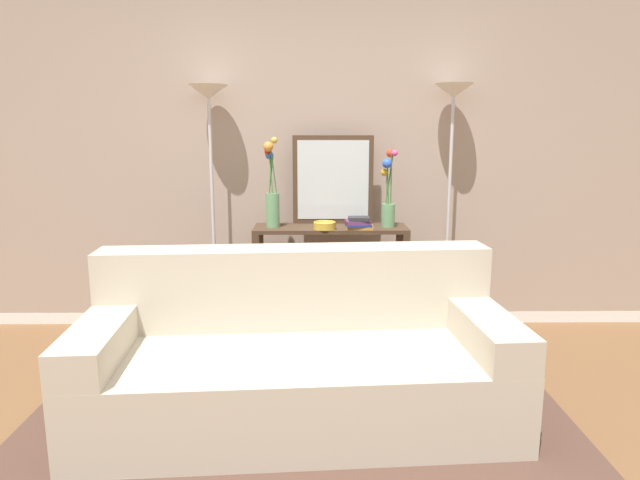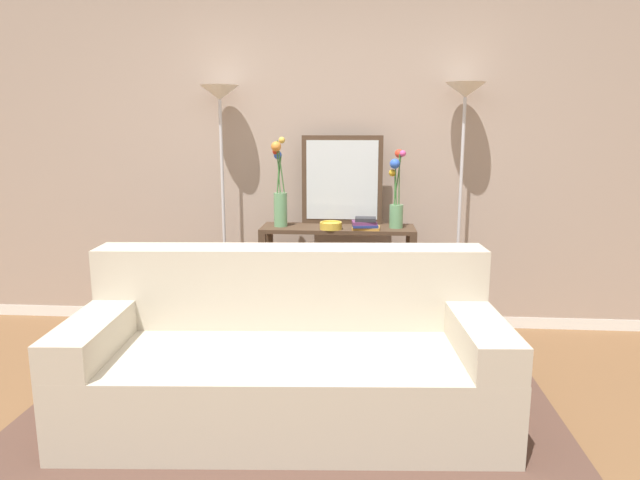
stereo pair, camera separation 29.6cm
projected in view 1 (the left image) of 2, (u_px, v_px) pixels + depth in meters
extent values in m
cube|color=white|center=(304.00, 315.00, 4.60)|extent=(12.00, 0.15, 0.09)
cube|color=tan|center=(303.00, 147.00, 4.34)|extent=(12.00, 0.14, 2.63)
cube|color=#51382D|center=(298.00, 429.00, 2.91)|extent=(2.92, 1.89, 0.01)
cube|color=#BCB29E|center=(298.00, 384.00, 2.97)|extent=(2.27, 1.10, 0.42)
cube|color=#BCB29E|center=(295.00, 287.00, 3.23)|extent=(2.22, 0.41, 0.46)
cube|color=#BCB29E|center=(106.00, 375.00, 2.88)|extent=(0.30, 0.97, 0.60)
cube|color=#BCB29E|center=(480.00, 363.00, 3.03)|extent=(0.30, 0.97, 0.60)
cube|color=#473323|center=(330.00, 228.00, 4.08)|extent=(1.11, 0.35, 0.03)
cube|color=#473323|center=(330.00, 318.00, 4.21)|extent=(1.02, 0.30, 0.01)
cube|color=#473323|center=(257.00, 290.00, 4.00)|extent=(0.05, 0.05, 0.82)
cube|color=#473323|center=(405.00, 290.00, 4.02)|extent=(0.05, 0.05, 0.82)
cube|color=#473323|center=(261.00, 279.00, 4.30)|extent=(0.05, 0.05, 0.82)
cube|color=#473323|center=(399.00, 279.00, 4.31)|extent=(0.05, 0.05, 0.82)
cylinder|color=silver|center=(217.00, 330.00, 4.34)|extent=(0.26, 0.26, 0.02)
cylinder|color=silver|center=(213.00, 219.00, 4.17)|extent=(0.02, 0.02, 1.73)
cone|color=silver|center=(208.00, 92.00, 4.00)|extent=(0.28, 0.28, 0.10)
cylinder|color=silver|center=(443.00, 330.00, 4.36)|extent=(0.26, 0.26, 0.02)
cylinder|color=silver|center=(448.00, 218.00, 4.19)|extent=(0.02, 0.02, 1.74)
cone|color=silver|center=(454.00, 91.00, 4.01)|extent=(0.28, 0.28, 0.10)
cube|color=#473323|center=(333.00, 180.00, 4.16)|extent=(0.60, 0.02, 0.65)
cube|color=silver|center=(333.00, 180.00, 4.15)|extent=(0.53, 0.01, 0.58)
cylinder|color=#669E6B|center=(273.00, 210.00, 4.03)|extent=(0.10, 0.10, 0.24)
cylinder|color=#3D7538|center=(271.00, 174.00, 4.00)|extent=(0.04, 0.03, 0.27)
sphere|color=blue|center=(269.00, 155.00, 3.99)|extent=(0.06, 0.06, 0.06)
cylinder|color=#3D7538|center=(271.00, 170.00, 3.97)|extent=(0.03, 0.03, 0.33)
sphere|color=orange|center=(268.00, 147.00, 3.92)|extent=(0.07, 0.07, 0.07)
cylinder|color=#3D7538|center=(273.00, 167.00, 3.96)|extent=(0.05, 0.04, 0.37)
sphere|color=gold|center=(274.00, 140.00, 3.91)|extent=(0.05, 0.05, 0.05)
cylinder|color=#3D7538|center=(270.00, 172.00, 3.99)|extent=(0.03, 0.04, 0.29)
sphere|color=red|center=(268.00, 151.00, 3.97)|extent=(0.05, 0.05, 0.05)
cylinder|color=#669E6B|center=(388.00, 215.00, 4.05)|extent=(0.10, 0.10, 0.17)
cylinder|color=#3D7538|center=(387.00, 188.00, 4.01)|extent=(0.01, 0.04, 0.23)
sphere|color=gold|center=(384.00, 172.00, 3.99)|extent=(0.05, 0.05, 0.05)
cylinder|color=#3D7538|center=(391.00, 179.00, 4.00)|extent=(0.02, 0.04, 0.36)
sphere|color=#DC4990|center=(395.00, 153.00, 3.96)|extent=(0.04, 0.04, 0.04)
cylinder|color=#3D7538|center=(389.00, 179.00, 4.01)|extent=(0.05, 0.02, 0.36)
sphere|color=red|center=(390.00, 153.00, 4.00)|extent=(0.06, 0.06, 0.06)
cylinder|color=#3D7538|center=(388.00, 184.00, 4.00)|extent=(0.02, 0.02, 0.29)
sphere|color=blue|center=(387.00, 163.00, 3.95)|extent=(0.07, 0.07, 0.07)
cylinder|color=gold|center=(325.00, 226.00, 3.97)|extent=(0.16, 0.16, 0.04)
torus|color=gold|center=(325.00, 222.00, 3.96)|extent=(0.16, 0.16, 0.01)
cube|color=#B77F33|center=(359.00, 227.00, 3.98)|extent=(0.20, 0.16, 0.02)
cube|color=navy|center=(358.00, 225.00, 3.97)|extent=(0.19, 0.15, 0.02)
cube|color=#6B3360|center=(358.00, 222.00, 3.97)|extent=(0.18, 0.15, 0.02)
cube|color=#2D2D33|center=(359.00, 219.00, 3.96)|extent=(0.15, 0.12, 0.03)
cube|color=slate|center=(273.00, 330.00, 4.22)|extent=(0.06, 0.18, 0.12)
cube|color=#6B3360|center=(280.00, 331.00, 4.22)|extent=(0.04, 0.17, 0.10)
cube|color=tan|center=(287.00, 329.00, 4.22)|extent=(0.05, 0.14, 0.13)
cube|color=#236033|center=(294.00, 330.00, 4.22)|extent=(0.05, 0.17, 0.11)
cube|color=#2D2D33|center=(299.00, 329.00, 4.22)|extent=(0.03, 0.17, 0.13)
cube|color=#BC3328|center=(303.00, 329.00, 4.22)|extent=(0.03, 0.13, 0.12)
cube|color=gold|center=(309.00, 329.00, 4.22)|extent=(0.05, 0.17, 0.13)
cube|color=maroon|center=(315.00, 331.00, 4.23)|extent=(0.03, 0.16, 0.10)
cube|color=#1E7075|center=(321.00, 329.00, 4.22)|extent=(0.05, 0.16, 0.12)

